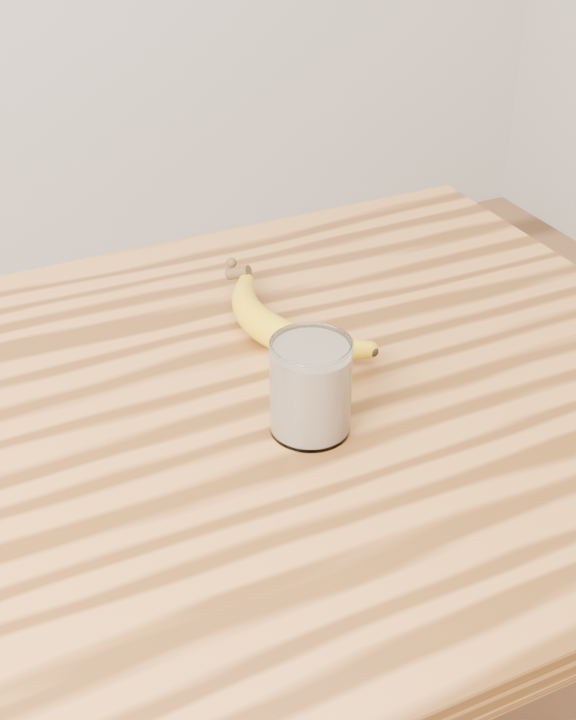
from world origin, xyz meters
name	(u,v)px	position (x,y,z in m)	size (l,w,h in m)	color
table	(173,528)	(0.00, 0.00, 0.77)	(1.20, 0.80, 0.90)	#AC6C2F
smoothie_glass	(311,388)	(0.13, -0.06, 0.95)	(0.08, 0.08, 0.10)	white
banana	(268,330)	(0.16, 0.10, 0.92)	(0.11, 0.31, 0.04)	gold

